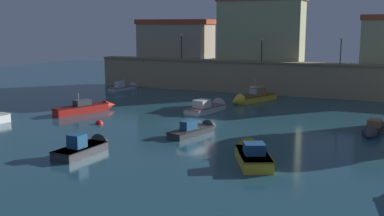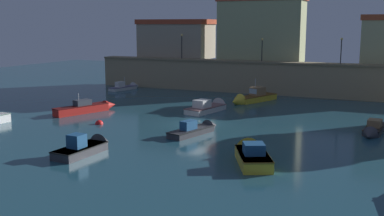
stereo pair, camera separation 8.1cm
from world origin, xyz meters
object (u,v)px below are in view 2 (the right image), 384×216
Objects in this scene: mooring_buoy_1 at (199,107)px; moored_boat_3 at (198,129)px; quay_lamp_1 at (262,46)px; moored_boat_5 at (373,130)px; moored_boat_9 at (211,107)px; moored_boat_1 at (88,108)px; quay_lamp_0 at (182,42)px; mooring_buoy_0 at (99,124)px; moored_boat_8 at (251,98)px; moored_boat_2 at (88,147)px; quay_lamp_2 at (341,46)px; moored_boat_0 at (251,154)px; moored_boat_7 at (127,87)px.

moored_boat_3 is at bearing -67.01° from mooring_buoy_1.
moored_boat_5 is at bearing -51.65° from quay_lamp_1.
quay_lamp_1 reaches higher than moored_boat_9.
moored_boat_1 is 1.22× the size of moored_boat_3.
moored_boat_9 is at bearing -54.45° from quay_lamp_0.
mooring_buoy_0 is (4.56, -4.40, -0.51)m from moored_boat_1.
moored_boat_5 is 18.43m from moored_boat_8.
quay_lamp_2 is at bearing -17.91° from moored_boat_2.
moored_boat_9 is (-11.32, -14.46, -6.04)m from quay_lamp_2.
moored_boat_8 is at bearing -123.90° from moored_boat_5.
moored_boat_9 is at bearing 57.41° from mooring_buoy_0.
moored_boat_3 is 0.81× the size of moored_boat_8.
moored_boat_2 is (8.47, -33.52, -6.21)m from quay_lamp_0.
quay_lamp_1 is 25.48m from moored_boat_3.
moored_boat_0 is 0.87× the size of moored_boat_9.
moored_boat_3 is 10.19× the size of mooring_buoy_1.
quay_lamp_1 is 14.81m from mooring_buoy_1.
moored_boat_2 reaches higher than moored_boat_3.
moored_boat_1 is at bearing -23.38° from moored_boat_8.
moored_boat_2 is at bearing -75.81° from quay_lamp_0.
quay_lamp_0 is 0.60× the size of moored_boat_0.
quay_lamp_0 is 4.70× the size of mooring_buoy_0.
mooring_buoy_1 is (-3.45, -12.93, -6.35)m from quay_lamp_1.
mooring_buoy_1 is (-18.52, 6.12, -0.35)m from moored_boat_5.
moored_boat_9 is at bearing 30.69° from moored_boat_3.
moored_boat_5 reaches higher than mooring_buoy_1.
quay_lamp_2 is 19.33m from moored_boat_9.
moored_boat_1 is 1.30× the size of moored_boat_7.
moored_boat_0 reaches higher than mooring_buoy_1.
quay_lamp_1 is at bearing -11.63° from moored_boat_1.
moored_boat_0 is 1.04× the size of moored_boat_5.
quay_lamp_1 reaches higher than moored_boat_1.
quay_lamp_0 is at bearing 47.81° from moored_boat_9.
quay_lamp_2 is 0.47× the size of moored_boat_9.
moored_boat_9 is at bearing -128.07° from quay_lamp_2.
quay_lamp_2 is 0.43× the size of moored_boat_8.
moored_boat_0 is 8.91m from moored_boat_3.
moored_boat_3 is 1.07× the size of moored_boat_5.
quay_lamp_0 is at bearing 16.99° from moored_boat_1.
mooring_buoy_0 is (10.39, -21.45, -0.32)m from moored_boat_7.
moored_boat_0 is (8.07, -30.78, -5.87)m from quay_lamp_1.
mooring_buoy_0 is (-9.06, -17.85, -0.50)m from moored_boat_8.
quay_lamp_1 is 25.02m from moored_boat_5.
moored_boat_3 is (4.75, 8.80, -0.07)m from moored_boat_2.
moored_boat_1 is 18.02m from moored_boat_7.
moored_boat_8 is 12.57× the size of mooring_buoy_1.
quay_lamp_2 is 26.81m from moored_boat_3.
quay_lamp_0 is at bearing 97.92° from mooring_buoy_0.
quay_lamp_1 is 0.41× the size of moored_boat_1.
moored_boat_3 is at bearing -151.98° from moored_boat_9.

